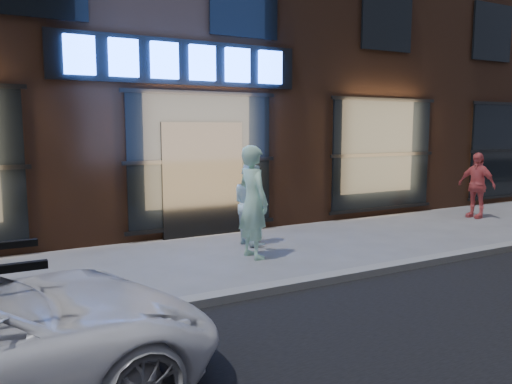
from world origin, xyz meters
The scene contains 6 objects.
ground centered at (0.00, 0.00, 0.00)m, with size 90.00×90.00×0.00m, color slate.
curb centered at (0.00, 0.00, 0.06)m, with size 60.00×0.25×0.12m, color gray.
storefront_building centered at (0.00, 7.99, 5.15)m, with size 30.20×8.28×10.30m.
man_bowtie centered at (0.07, 1.82, 0.99)m, with size 0.73×0.48×1.99m, color #C1FDE3.
man_cap centered at (0.51, 2.75, 0.81)m, with size 0.78×0.61×1.61m, color white.
passerby centered at (6.94, 2.60, 0.83)m, with size 0.98×0.41×1.67m, color #E65F5F.
Camera 1 is at (-3.99, -5.81, 2.29)m, focal length 35.00 mm.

